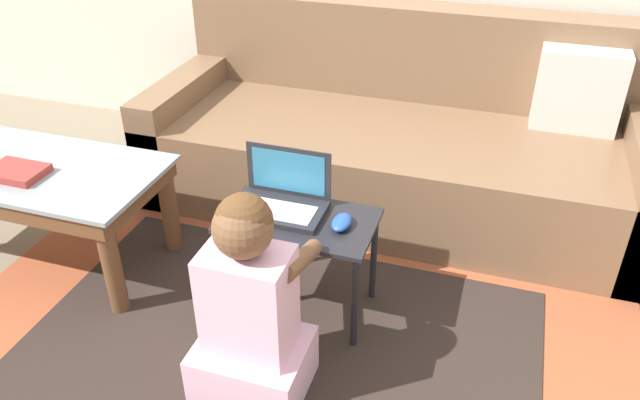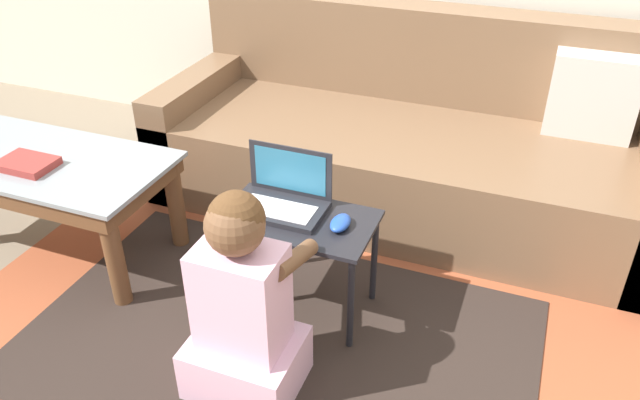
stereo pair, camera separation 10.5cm
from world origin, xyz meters
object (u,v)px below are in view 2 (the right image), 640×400
at_px(laptop_desk, 298,231).
at_px(laptop, 283,199).
at_px(coffee_table, 40,172).
at_px(computer_mouse, 340,223).
at_px(couch, 410,143).
at_px(book_on_table, 27,164).
at_px(person_seated, 243,310).

bearing_deg(laptop_desk, laptop, 152.09).
bearing_deg(coffee_table, computer_mouse, 0.86).
relative_size(couch, computer_mouse, 20.16).
height_order(laptop, book_on_table, laptop).
bearing_deg(laptop_desk, book_on_table, -174.84).
relative_size(laptop_desk, person_seated, 0.74).
distance_m(laptop_desk, laptop, 0.13).
xyz_separation_m(coffee_table, person_seated, (1.12, -0.39, -0.05)).
bearing_deg(person_seated, coffee_table, 160.78).
distance_m(coffee_table, laptop, 1.06).
bearing_deg(laptop, book_on_table, -172.23).
distance_m(laptop_desk, computer_mouse, 0.18).
xyz_separation_m(computer_mouse, person_seated, (-0.17, -0.41, -0.10)).
xyz_separation_m(couch, person_seated, (-0.19, -1.36, 0.03)).
bearing_deg(computer_mouse, book_on_table, -175.50).
height_order(coffee_table, laptop, laptop).
bearing_deg(book_on_table, laptop, 7.77).
xyz_separation_m(laptop, computer_mouse, (0.23, -0.04, -0.02)).
bearing_deg(book_on_table, coffee_table, 112.17).
bearing_deg(laptop_desk, computer_mouse, -0.13).
xyz_separation_m(coffee_table, computer_mouse, (1.29, 0.02, 0.05)).
distance_m(computer_mouse, person_seated, 0.46).
bearing_deg(coffee_table, laptop_desk, 1.00).
height_order(coffee_table, laptop_desk, coffee_table).
height_order(couch, book_on_table, couch).
distance_m(laptop_desk, book_on_table, 1.11).
xyz_separation_m(couch, coffee_table, (-1.31, -0.97, 0.08)).
xyz_separation_m(laptop_desk, book_on_table, (-1.10, -0.10, 0.11)).
bearing_deg(couch, person_seated, -97.77).
bearing_deg(coffee_table, person_seated, -19.22).
bearing_deg(laptop, couch, 74.56).
bearing_deg(couch, book_on_table, -140.66).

